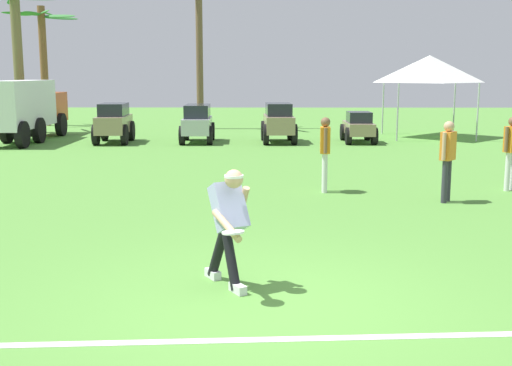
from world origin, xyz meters
The scene contains 16 objects.
ground_plane centered at (0.00, 0.00, 0.00)m, with size 80.00×80.00×0.00m, color #538E39.
field_line_paint centered at (0.00, -0.92, 0.00)m, with size 21.49×0.12×0.01m, color white.
frisbee_thrower centered at (-0.45, 0.56, 0.79)m, with size 0.59×1.09×1.40m.
frisbee_in_flight centered at (-0.37, 0.05, 0.79)m, with size 0.34×0.34×0.05m.
teammate_near_sideline centered at (3.47, 5.59, 0.94)m, with size 0.36×0.44×1.56m.
teammate_midfield centered at (1.24, 6.64, 0.94)m, with size 0.22×0.50×1.56m.
teammate_deep centered at (5.17, 6.85, 0.94)m, with size 0.43×0.37×1.56m.
parked_car_slot_a centered at (-5.34, 16.19, 0.74)m, with size 1.27×2.39×1.40m.
parked_car_slot_b centered at (-2.39, 16.41, 0.72)m, with size 1.21×2.43×1.34m.
parked_car_slot_c centered at (0.52, 16.36, 0.74)m, with size 1.27×2.39×1.40m.
parked_car_slot_d centered at (3.38, 16.39, 0.56)m, with size 1.09×2.20×1.10m.
box_truck centered at (-8.58, 16.67, 1.23)m, with size 1.44×5.91×2.20m.
palm_tree_far_left centered at (-10.28, 23.80, 3.37)m, with size 3.18×3.48×5.51m.
palm_tree_left_of_centre centered at (-10.13, 20.17, 3.37)m, with size 3.76×3.22×5.84m.
palm_tree_right_of_centre centered at (-2.81, 22.05, 4.51)m, with size 3.23×3.24×7.50m.
event_tent centered at (6.30, 18.27, 2.61)m, with size 3.04×3.04×3.12m.
Camera 1 is at (-0.06, -6.56, 2.45)m, focal length 45.00 mm.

